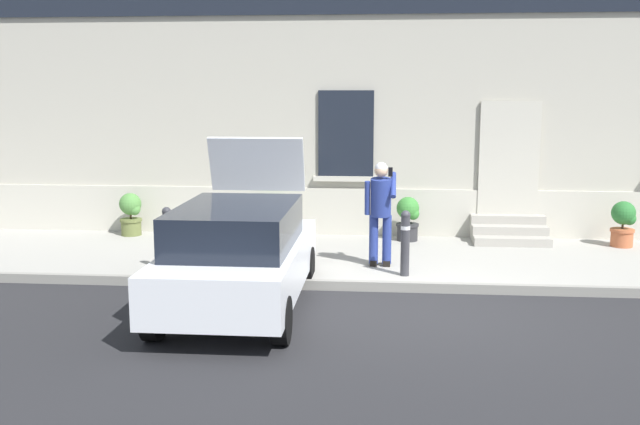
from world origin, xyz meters
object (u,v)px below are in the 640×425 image
Objects in this scene: hatchback_car_white at (239,254)px; planter_cream at (268,215)px; planter_charcoal at (408,218)px; bollard_far_left at (167,236)px; planter_terracotta at (623,223)px; person_on_phone at (381,207)px; bollard_near_person at (405,241)px; planter_olive at (131,213)px.

planter_cream is (-0.31, 4.36, -0.19)m from hatchback_car_white.
bollard_far_left is at bearing -145.17° from planter_charcoal.
planter_cream is 6.78m from planter_terracotta.
person_on_phone is 2.31m from planter_charcoal.
person_on_phone is at bearing 47.03° from hatchback_car_white.
planter_olive is (-5.43, 2.78, -0.11)m from bollard_near_person.
person_on_phone is at bearing -156.26° from planter_terracotta.
planter_cream is 1.00× the size of planter_terracotta.
planter_charcoal and planter_terracotta have the same top height.
hatchback_car_white is at bearing -120.03° from planter_charcoal.
planter_charcoal is (2.47, 4.27, -0.19)m from hatchback_car_white.
planter_olive is at bearing 125.66° from hatchback_car_white.
person_on_phone is at bearing 124.81° from bollard_near_person.
bollard_near_person reaches higher than planter_charcoal.
planter_cream is (1.18, 2.84, -0.11)m from bollard_far_left.
hatchback_car_white is at bearing -45.63° from bollard_far_left.
planter_cream is at bearing 1.13° from planter_olive.
hatchback_car_white is 3.89× the size of bollard_far_left.
bollard_far_left is 1.22× the size of planter_olive.
hatchback_car_white is 3.89× the size of bollard_near_person.
person_on_phone is at bearing -103.46° from planter_charcoal.
hatchback_car_white reaches higher than planter_cream.
person_on_phone reaches higher than bollard_far_left.
hatchback_car_white is at bearing -85.94° from planter_cream.
planter_charcoal is 1.00× the size of planter_terracotta.
planter_charcoal is (2.78, -0.09, 0.00)m from planter_cream.
planter_terracotta is at bearing -2.38° from planter_cream.
planter_terracotta is (6.47, 4.08, -0.19)m from hatchback_car_white.
bollard_far_left is at bearing -60.09° from planter_olive.
planter_charcoal is at bearing 177.20° from planter_terracotta.
hatchback_car_white reaches higher than planter_olive.
planter_cream is at bearing 122.88° from person_on_phone.
bollard_near_person is at bearing -67.15° from person_on_phone.
bollard_near_person is 1.22× the size of planter_olive.
bollard_near_person is at bearing 0.00° from bollard_far_left.
bollard_far_left is 3.21m from planter_olive.
planter_olive is at bearing 152.86° from bollard_near_person.
bollard_near_person reaches higher than planter_olive.
bollard_far_left is (-3.83, 0.00, 0.00)m from bollard_near_person.
bollard_far_left is at bearing 177.46° from person_on_phone.
planter_terracotta is (4.12, 2.56, -0.11)m from bollard_near_person.
hatchback_car_white is 4.37m from planter_cream.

